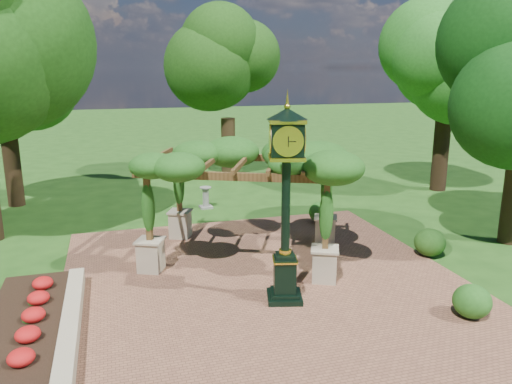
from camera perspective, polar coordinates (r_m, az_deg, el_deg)
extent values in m
plane|color=#1E4714|center=(11.56, 3.59, -13.59)|extent=(120.00, 120.00, 0.00)
cube|color=brown|center=(12.39, 1.99, -11.47)|extent=(10.00, 12.00, 0.04)
cube|color=#C6B793|center=(11.40, -20.36, -13.81)|extent=(0.35, 5.00, 0.40)
cube|color=red|center=(11.52, -24.95, -14.07)|extent=(1.50, 5.00, 0.36)
cube|color=black|center=(12.04, 3.26, -11.87)|extent=(0.98, 0.98, 0.12)
cube|color=black|center=(11.81, 3.30, -9.51)|extent=(0.61, 0.61, 0.90)
cube|color=yellow|center=(11.66, 3.33, -7.71)|extent=(0.68, 0.68, 0.04)
cylinder|color=black|center=(11.24, 3.42, -1.54)|extent=(0.24, 0.24, 2.30)
cube|color=black|center=(10.94, 3.54, 6.05)|extent=(0.85, 0.85, 0.70)
cylinder|color=beige|center=(10.58, 3.71, 5.78)|extent=(0.59, 0.18, 0.60)
cone|color=black|center=(10.87, 3.58, 8.92)|extent=(1.10, 1.10, 0.25)
sphere|color=yellow|center=(10.86, 3.59, 9.71)|extent=(0.14, 0.14, 0.14)
cube|color=tan|center=(13.76, -11.93, -7.15)|extent=(0.79, 0.79, 0.83)
cube|color=brown|center=(13.35, -12.22, -1.87)|extent=(0.20, 0.20, 1.71)
cube|color=tan|center=(12.98, 7.83, -8.27)|extent=(0.79, 0.79, 0.83)
cube|color=brown|center=(12.55, 8.03, -2.70)|extent=(0.20, 0.20, 1.71)
cube|color=tan|center=(16.23, -8.64, -3.70)|extent=(0.79, 0.79, 0.83)
cube|color=brown|center=(15.89, -8.82, 0.83)|extent=(0.20, 0.20, 1.71)
cube|color=tan|center=(15.58, 7.91, -4.43)|extent=(0.79, 0.79, 0.83)
cube|color=brown|center=(15.22, 8.07, 0.28)|extent=(0.20, 0.20, 1.71)
cube|color=brown|center=(12.52, -2.46, 1.77)|extent=(4.93, 2.33, 0.20)
cube|color=brown|center=(15.20, -0.56, 3.97)|extent=(4.93, 2.33, 0.20)
ellipsoid|color=#1E4F16|center=(13.81, -1.42, 4.00)|extent=(6.25, 5.24, 0.92)
cube|color=gray|center=(19.67, -5.74, -1.71)|extent=(0.51, 0.51, 0.09)
cylinder|color=gray|center=(19.57, -5.77, -0.63)|extent=(0.26, 0.26, 0.77)
cylinder|color=gray|center=(19.47, -5.80, 0.52)|extent=(0.48, 0.48, 0.04)
ellipsoid|color=#215618|center=(12.07, 23.46, -11.38)|extent=(0.83, 0.83, 0.74)
ellipsoid|color=#214D15|center=(15.35, 19.26, -5.45)|extent=(1.02, 1.02, 0.81)
ellipsoid|color=#28671D|center=(17.71, 7.38, -2.31)|extent=(0.87, 0.87, 0.73)
cylinder|color=#302112|center=(21.86, -26.01, 2.14)|extent=(0.63, 0.63, 2.77)
ellipsoid|color=#225919|center=(21.51, -27.05, 11.50)|extent=(3.83, 3.83, 4.38)
cylinder|color=#362715|center=(24.59, -3.18, 4.98)|extent=(0.68, 0.68, 2.99)
ellipsoid|color=#193D0F|center=(24.29, -3.31, 13.99)|extent=(4.55, 4.55, 4.72)
cylinder|color=black|center=(23.63, 20.36, 4.36)|extent=(0.69, 0.69, 3.49)
ellipsoid|color=#23631C|center=(23.37, 21.32, 15.28)|extent=(4.17, 4.17, 5.50)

